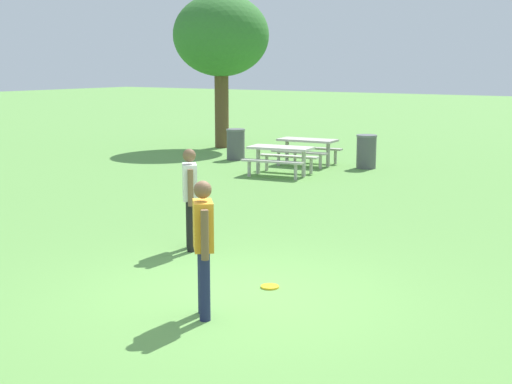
% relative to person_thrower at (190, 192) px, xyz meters
% --- Properties ---
extents(ground_plane, '(120.00, 120.00, 0.00)m').
position_rel_person_thrower_xyz_m(ground_plane, '(1.99, -1.53, -0.94)').
color(ground_plane, '#609947').
extents(person_thrower, '(0.44, 0.48, 1.64)m').
position_rel_person_thrower_xyz_m(person_thrower, '(0.00, 0.00, 0.00)').
color(person_thrower, black).
rests_on(person_thrower, ground).
extents(person_catcher, '(0.44, 0.48, 1.64)m').
position_rel_person_thrower_xyz_m(person_catcher, '(2.08, -2.31, 0.00)').
color(person_catcher, '#1E234C').
rests_on(person_catcher, ground).
extents(frisbee, '(0.25, 0.25, 0.03)m').
position_rel_person_thrower_xyz_m(frisbee, '(2.14, -0.95, -0.93)').
color(frisbee, yellow).
rests_on(frisbee, ground).
extents(picnic_table_near, '(1.91, 1.68, 0.77)m').
position_rel_person_thrower_xyz_m(picnic_table_near, '(-2.89, 7.39, -0.38)').
color(picnic_table_near, beige).
rests_on(picnic_table_near, ground).
extents(picnic_table_far, '(1.84, 1.59, 0.77)m').
position_rel_person_thrower_xyz_m(picnic_table_far, '(-3.26, 9.47, -0.38)').
color(picnic_table_far, '#B2ADA3').
rests_on(picnic_table_far, ground).
extents(trash_can_beside_table, '(0.59, 0.59, 0.96)m').
position_rel_person_thrower_xyz_m(trash_can_beside_table, '(-1.52, 9.84, -0.46)').
color(trash_can_beside_table, '#515156').
rests_on(trash_can_beside_table, ground).
extents(trash_can_further_along, '(0.59, 0.59, 0.96)m').
position_rel_person_thrower_xyz_m(trash_can_further_along, '(-5.70, 9.25, -0.46)').
color(trash_can_further_along, '#515156').
rests_on(trash_can_further_along, ground).
extents(tree_tall_left, '(3.35, 3.35, 5.36)m').
position_rel_person_thrower_xyz_m(tree_tall_left, '(-8.00, 11.62, 2.94)').
color(tree_tall_left, brown).
rests_on(tree_tall_left, ground).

